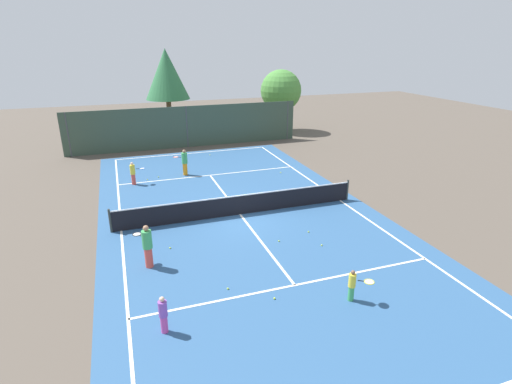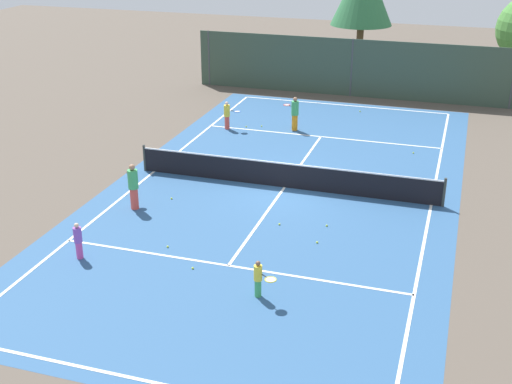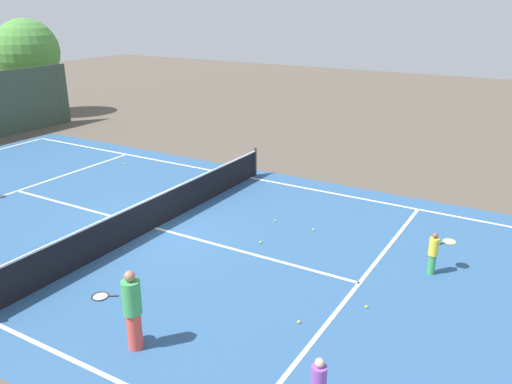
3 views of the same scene
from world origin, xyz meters
TOP-DOWN VIEW (x-y plane):
  - ground_plane at (0.00, 0.00)m, footprint 80.00×80.00m
  - court_surface at (0.00, 0.00)m, footprint 13.00×25.00m
  - tennis_net at (0.00, 0.00)m, footprint 11.90×0.10m
  - tree_0 at (9.20, 17.23)m, footprint 3.67×3.67m
  - player_3 at (-4.60, -3.48)m, footprint 0.72×0.89m
  - player_4 at (1.39, -7.78)m, footprint 0.79×0.62m
  - ball_crate at (-0.88, 0.63)m, footprint 0.37×0.31m
  - tennis_ball_0 at (2.26, -2.86)m, footprint 0.07×0.07m
  - tennis_ball_1 at (-2.24, -5.88)m, footprint 0.07×0.07m
  - tennis_ball_4 at (2.22, -4.16)m, footprint 0.07×0.07m
  - tennis_ball_5 at (-0.95, -6.91)m, footprint 0.07×0.07m
  - tennis_ball_6 at (-3.68, -2.35)m, footprint 0.07×0.07m
  - tennis_ball_7 at (4.35, 5.37)m, footprint 0.07×0.07m
  - tennis_ball_8 at (0.71, -3.24)m, footprint 0.07×0.07m

SIDE VIEW (x-z plane):
  - ground_plane at x=0.00m, z-range 0.00..0.00m
  - court_surface at x=0.00m, z-range 0.00..0.01m
  - tennis_ball_0 at x=2.26m, z-range 0.00..0.07m
  - tennis_ball_1 at x=-2.24m, z-range 0.00..0.07m
  - tennis_ball_4 at x=2.22m, z-range 0.00..0.07m
  - tennis_ball_5 at x=-0.95m, z-range 0.00..0.07m
  - tennis_ball_6 at x=-3.68m, z-range 0.00..0.07m
  - tennis_ball_7 at x=4.35m, z-range 0.00..0.07m
  - tennis_ball_8 at x=0.71m, z-range 0.00..0.07m
  - ball_crate at x=-0.88m, z-range -0.03..0.40m
  - tennis_net at x=0.00m, z-range -0.04..1.06m
  - player_4 at x=1.39m, z-range 0.03..1.14m
  - player_3 at x=-4.60m, z-range 0.03..1.71m
  - tree_0 at x=9.20m, z-range 0.91..6.43m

